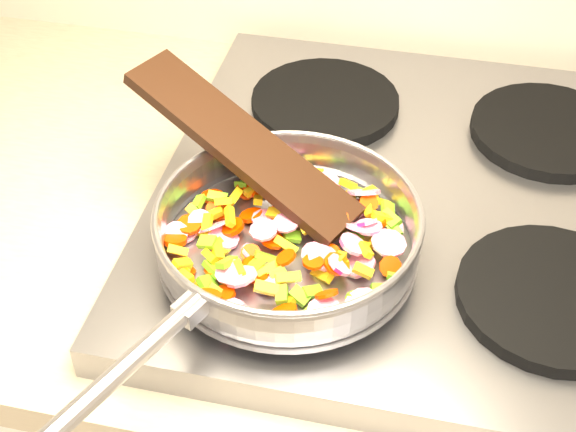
# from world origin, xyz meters

# --- Properties ---
(cooktop) EXTENTS (0.60, 0.60, 0.04)m
(cooktop) POSITION_xyz_m (-0.70, 1.67, 0.92)
(cooktop) COLOR #939399
(cooktop) RESTS_ON counter_top
(grate_fl) EXTENTS (0.19, 0.19, 0.02)m
(grate_fl) POSITION_xyz_m (-0.84, 1.52, 0.95)
(grate_fl) COLOR black
(grate_fl) RESTS_ON cooktop
(grate_fr) EXTENTS (0.19, 0.19, 0.02)m
(grate_fr) POSITION_xyz_m (-0.56, 1.52, 0.95)
(grate_fr) COLOR black
(grate_fr) RESTS_ON cooktop
(grate_bl) EXTENTS (0.19, 0.19, 0.02)m
(grate_bl) POSITION_xyz_m (-0.84, 1.81, 0.95)
(grate_bl) COLOR black
(grate_bl) RESTS_ON cooktop
(grate_br) EXTENTS (0.19, 0.19, 0.02)m
(grate_br) POSITION_xyz_m (-0.56, 1.81, 0.95)
(grate_br) COLOR black
(grate_br) RESTS_ON cooktop
(saute_pan) EXTENTS (0.31, 0.45, 0.06)m
(saute_pan) POSITION_xyz_m (-0.83, 1.52, 0.99)
(saute_pan) COLOR #9E9EA5
(saute_pan) RESTS_ON grate_fl
(vegetable_heap) EXTENTS (0.26, 0.25, 0.05)m
(vegetable_heap) POSITION_xyz_m (-0.83, 1.52, 0.98)
(vegetable_heap) COLOR gold
(vegetable_heap) RESTS_ON saute_pan
(wooden_spatula) EXTENTS (0.28, 0.18, 0.10)m
(wooden_spatula) POSITION_xyz_m (-0.89, 1.60, 1.02)
(wooden_spatula) COLOR black
(wooden_spatula) RESTS_ON saute_pan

